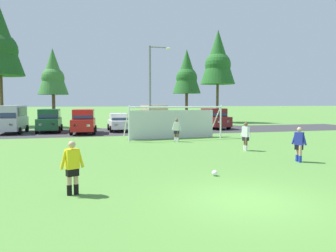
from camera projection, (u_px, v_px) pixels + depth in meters
The scene contains 19 objects.
ground_plane at pixel (146, 141), 23.70m from camera, with size 400.00×400.00×0.00m, color #518438.
parking_lot_strip at pixel (130, 131), 31.30m from camera, with size 52.00×8.40×0.01m, color #333335.
soccer_ball at pixel (215, 173), 12.29m from camera, with size 0.22×0.22×0.22m.
soccer_goal at pixel (173, 122), 24.77m from camera, with size 7.56×2.59×2.57m.
referee at pixel (72, 168), 9.72m from camera, with size 0.73×0.37×1.64m.
player_striker_near at pixel (299, 144), 15.13m from camera, with size 0.42×0.70×1.64m.
player_midfield_center at pixel (246, 136), 18.68m from camera, with size 0.39×0.73×1.64m.
player_defender_far at pixel (177, 130), 22.89m from camera, with size 0.61×0.54×1.64m.
parked_car_slot_far_left at pixel (12, 118), 29.27m from camera, with size 2.38×4.89×2.52m.
parked_car_slot_left at pixel (50, 120), 30.45m from camera, with size 2.18×4.62×2.16m.
parked_car_slot_center_left at pixel (84, 121), 29.06m from camera, with size 2.41×4.73×2.16m.
parked_car_slot_center at pixel (119, 122), 31.44m from camera, with size 2.04×4.20×1.72m.
parked_car_slot_center_right at pixel (154, 117), 31.69m from camera, with size 2.27×4.84×2.52m.
parked_car_slot_right at pixel (188, 121), 33.35m from camera, with size 2.13×4.25×1.72m.
parked_car_slot_far_right at pixel (214, 118), 34.53m from camera, with size 2.22×4.64×2.16m.
tree_mid_left at pixel (53, 73), 35.82m from camera, with size 3.30×3.30×8.80m.
tree_center_back at pixel (187, 73), 40.46m from camera, with size 3.53×3.53×9.42m.
tree_mid_right at pixel (218, 59), 44.82m from camera, with size 4.81×4.81×12.83m.
street_lamp at pixel (152, 89), 27.39m from camera, with size 2.00×0.32×7.54m.
Camera 1 is at (-4.53, -8.18, 2.79)m, focal length 34.59 mm.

